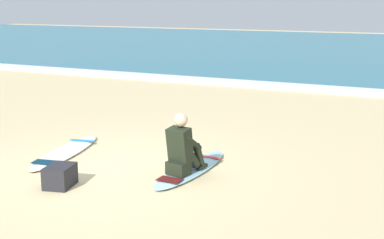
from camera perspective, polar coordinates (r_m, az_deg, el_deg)
ground_plane at (r=8.69m, az=-8.26°, el=-5.45°), size 80.00×80.00×0.00m
sea at (r=30.18m, az=16.67°, el=7.17°), size 80.00×28.00×0.10m
breaking_foam at (r=16.87m, az=9.22°, el=3.57°), size 80.00×0.90×0.11m
surfboard_main at (r=8.58m, az=-0.09°, el=-5.31°), size 0.58×2.23×0.08m
surfer_seated at (r=8.19m, az=-0.98°, el=-3.26°), size 0.44×0.74×0.95m
surfboard_spare_near at (r=9.79m, az=-13.41°, el=-3.38°), size 0.96×2.41×0.08m
beach_bag at (r=8.09m, az=-13.96°, el=-5.91°), size 0.46×0.55×0.32m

